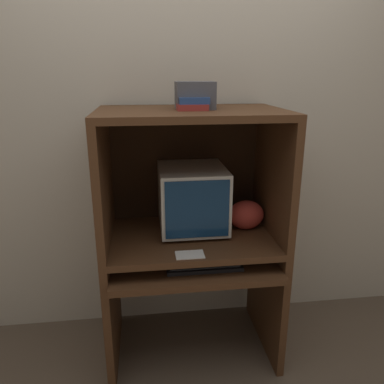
{
  "coord_description": "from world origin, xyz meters",
  "views": [
    {
      "loc": [
        -0.25,
        -1.62,
        1.64
      ],
      "look_at": [
        0.01,
        0.32,
        1.01
      ],
      "focal_mm": 35.0,
      "sensor_mm": 36.0,
      "label": 1
    }
  ],
  "objects_px": {
    "crt_monitor": "(192,198)",
    "keyboard": "(204,264)",
    "mouse": "(250,260)",
    "book_stack": "(193,104)",
    "storage_box": "(195,95)",
    "snack_bag": "(246,215)"
  },
  "relations": [
    {
      "from": "snack_bag",
      "to": "book_stack",
      "type": "height_order",
      "value": "book_stack"
    },
    {
      "from": "crt_monitor",
      "to": "storage_box",
      "type": "height_order",
      "value": "storage_box"
    },
    {
      "from": "keyboard",
      "to": "storage_box",
      "type": "xyz_separation_m",
      "value": [
        -0.02,
        0.2,
        0.86
      ]
    },
    {
      "from": "book_stack",
      "to": "snack_bag",
      "type": "bearing_deg",
      "value": 15.6
    },
    {
      "from": "mouse",
      "to": "book_stack",
      "type": "height_order",
      "value": "book_stack"
    },
    {
      "from": "crt_monitor",
      "to": "book_stack",
      "type": "bearing_deg",
      "value": -96.74
    },
    {
      "from": "keyboard",
      "to": "storage_box",
      "type": "relative_size",
      "value": 2.04
    },
    {
      "from": "snack_bag",
      "to": "book_stack",
      "type": "bearing_deg",
      "value": -164.4
    },
    {
      "from": "crt_monitor",
      "to": "book_stack",
      "type": "height_order",
      "value": "book_stack"
    },
    {
      "from": "crt_monitor",
      "to": "keyboard",
      "type": "xyz_separation_m",
      "value": [
        0.03,
        -0.26,
        -0.29
      ]
    },
    {
      "from": "crt_monitor",
      "to": "storage_box",
      "type": "distance_m",
      "value": 0.58
    },
    {
      "from": "keyboard",
      "to": "book_stack",
      "type": "distance_m",
      "value": 0.84
    },
    {
      "from": "mouse",
      "to": "storage_box",
      "type": "height_order",
      "value": "storage_box"
    },
    {
      "from": "snack_bag",
      "to": "book_stack",
      "type": "relative_size",
      "value": 1.29
    },
    {
      "from": "book_stack",
      "to": "mouse",
      "type": "bearing_deg",
      "value": -22.06
    },
    {
      "from": "crt_monitor",
      "to": "mouse",
      "type": "relative_size",
      "value": 6.88
    },
    {
      "from": "crt_monitor",
      "to": "keyboard",
      "type": "distance_m",
      "value": 0.39
    },
    {
      "from": "crt_monitor",
      "to": "mouse",
      "type": "bearing_deg",
      "value": -41.15
    },
    {
      "from": "crt_monitor",
      "to": "mouse",
      "type": "height_order",
      "value": "crt_monitor"
    },
    {
      "from": "mouse",
      "to": "storage_box",
      "type": "distance_m",
      "value": 0.92
    },
    {
      "from": "storage_box",
      "to": "book_stack",
      "type": "bearing_deg",
      "value": -107.47
    },
    {
      "from": "keyboard",
      "to": "book_stack",
      "type": "xyz_separation_m",
      "value": [
        -0.04,
        0.14,
        0.83
      ]
    }
  ]
}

